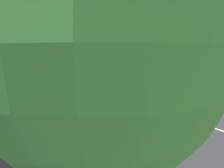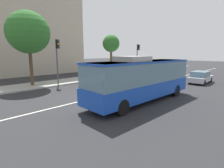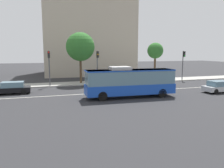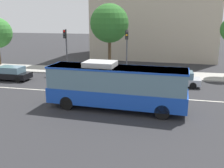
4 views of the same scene
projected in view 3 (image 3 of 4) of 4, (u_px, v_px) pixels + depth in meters
name	position (u px, v px, depth m)	size (l,w,h in m)	color
ground_plane	(111.00, 93.00, 27.90)	(160.00, 160.00, 0.00)	#28282B
sidewalk_kerb	(95.00, 83.00, 36.19)	(80.00, 3.99, 0.14)	#9E9B93
lane_centre_line	(111.00, 92.00, 27.90)	(76.00, 0.16, 0.01)	silver
transit_bus	(130.00, 81.00, 24.81)	(10.11, 2.96, 3.46)	#1947B7
sedan_black	(11.00, 88.00, 26.96)	(4.53, 1.88, 1.46)	black
sedan_silver	(220.00, 87.00, 27.98)	(4.53, 1.89, 1.46)	#B7BABF
sedan_silver_ahead	(138.00, 81.00, 33.53)	(4.54, 1.91, 1.46)	#B7BABF
traffic_light_near_corner	(98.00, 62.00, 34.20)	(0.34, 0.62, 5.20)	#47474C
traffic_light_mid_block	(49.00, 62.00, 32.06)	(0.34, 0.62, 5.20)	#47474C
traffic_light_far_corner	(183.00, 60.00, 38.93)	(0.34, 0.62, 5.20)	#47474C
street_tree_kerbside_centre	(80.00, 47.00, 34.71)	(4.47, 4.47, 8.07)	#4C3823
street_tree_kerbside_right	(155.00, 51.00, 39.76)	(2.83, 2.83, 6.67)	#4C3823
office_block_background	(86.00, 29.00, 51.05)	(19.58, 16.25, 20.40)	#B7A893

